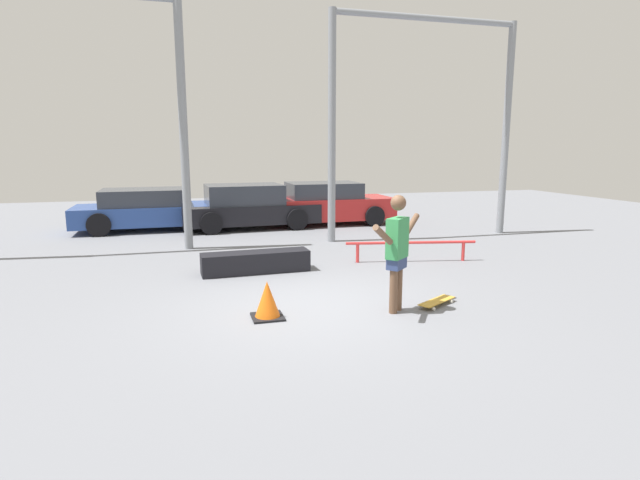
% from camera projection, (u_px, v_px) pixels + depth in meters
% --- Properties ---
extents(ground_plane, '(36.00, 36.00, 0.00)m').
position_uv_depth(ground_plane, '(316.00, 306.00, 7.73)').
color(ground_plane, slate).
extents(skateboarder, '(1.17, 1.05, 1.75)m').
position_uv_depth(skateboarder, '(397.00, 247.00, 7.32)').
color(skateboarder, brown).
rests_on(skateboarder, ground_plane).
extents(skateboard, '(0.77, 0.57, 0.08)m').
position_uv_depth(skateboard, '(437.00, 301.00, 7.78)').
color(skateboard, gold).
rests_on(skateboard, ground_plane).
extents(grind_box, '(2.13, 0.60, 0.41)m').
position_uv_depth(grind_box, '(256.00, 262.00, 9.82)').
color(grind_box, black).
rests_on(grind_box, ground_plane).
extents(grind_rail, '(2.79, 0.61, 0.45)m').
position_uv_depth(grind_rail, '(411.00, 245.00, 10.74)').
color(grind_rail, red).
rests_on(grind_rail, ground_plane).
extents(canopy_support_left, '(5.31, 0.20, 5.79)m').
position_uv_depth(canopy_support_left, '(61.00, 97.00, 10.89)').
color(canopy_support_left, gray).
rests_on(canopy_support_left, ground_plane).
extents(canopy_support_right, '(5.31, 0.20, 5.79)m').
position_uv_depth(canopy_support_right, '(424.00, 106.00, 13.19)').
color(canopy_support_right, gray).
rests_on(canopy_support_right, ground_plane).
extents(parked_car_blue, '(4.35, 2.09, 1.22)m').
position_uv_depth(parked_car_blue, '(148.00, 210.00, 14.99)').
color(parked_car_blue, '#284793').
rests_on(parked_car_blue, ground_plane).
extents(parked_car_black, '(4.17, 2.09, 1.34)m').
position_uv_depth(parked_car_black, '(248.00, 207.00, 15.26)').
color(parked_car_black, black).
rests_on(parked_car_black, ground_plane).
extents(parked_car_red, '(4.08, 1.94, 1.34)m').
position_uv_depth(parked_car_red, '(327.00, 204.00, 16.10)').
color(parked_car_red, red).
rests_on(parked_car_red, ground_plane).
extents(traffic_cone, '(0.45, 0.45, 0.55)m').
position_uv_depth(traffic_cone, '(267.00, 300.00, 7.16)').
color(traffic_cone, black).
rests_on(traffic_cone, ground_plane).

